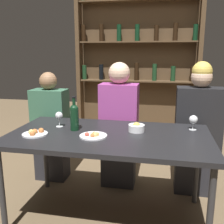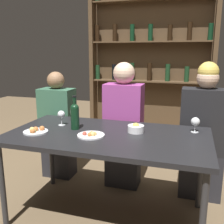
{
  "view_description": "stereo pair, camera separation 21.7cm",
  "coord_description": "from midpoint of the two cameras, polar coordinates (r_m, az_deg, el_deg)",
  "views": [
    {
      "loc": [
        0.42,
        -1.94,
        1.37
      ],
      "look_at": [
        0.0,
        0.13,
        0.89
      ],
      "focal_mm": 42.0,
      "sensor_mm": 36.0,
      "label": 1
    },
    {
      "loc": [
        0.63,
        -1.89,
        1.37
      ],
      "look_at": [
        0.0,
        0.13,
        0.89
      ],
      "focal_mm": 42.0,
      "sensor_mm": 36.0,
      "label": 2
    }
  ],
  "objects": [
    {
      "name": "wine_bottle",
      "position": [
        2.19,
        -11.02,
        -0.86
      ],
      "size": [
        0.07,
        0.07,
        0.28
      ],
      "color": "black",
      "rests_on": "dining_table"
    },
    {
      "name": "wine_glass_1",
      "position": [
        2.24,
        14.68,
        -1.72
      ],
      "size": [
        0.07,
        0.07,
        0.12
      ],
      "color": "silver",
      "rests_on": "dining_table"
    },
    {
      "name": "seated_person_center",
      "position": [
        2.67,
        -0.81,
        -3.68
      ],
      "size": [
        0.38,
        0.22,
        1.28
      ],
      "color": "#26262B",
      "rests_on": "ground_plane"
    },
    {
      "name": "seated_person_right",
      "position": [
        2.62,
        15.89,
        -4.35
      ],
      "size": [
        0.43,
        0.22,
        1.29
      ],
      "color": "#26262B",
      "rests_on": "ground_plane"
    },
    {
      "name": "snack_bowl",
      "position": [
        2.14,
        2.47,
        -3.46
      ],
      "size": [
        0.13,
        0.13,
        0.08
      ],
      "color": "white",
      "rests_on": "dining_table"
    },
    {
      "name": "food_plate_0",
      "position": [
        2.17,
        -19.2,
        -4.43
      ],
      "size": [
        0.2,
        0.2,
        0.05
      ],
      "color": "silver",
      "rests_on": "dining_table"
    },
    {
      "name": "wine_rack_wall",
      "position": [
        4.0,
        3.9,
        10.72
      ],
      "size": [
        1.83,
        0.21,
        2.35
      ],
      "color": "#4C3823",
      "rests_on": "ground_plane"
    },
    {
      "name": "ground_plane",
      "position": [
        2.41,
        -3.42,
        -21.77
      ],
      "size": [
        10.0,
        10.0,
        0.0
      ],
      "primitive_type": "plane",
      "color": "brown"
    },
    {
      "name": "seated_person_left",
      "position": [
        2.93,
        -15.26,
        -3.85
      ],
      "size": [
        0.37,
        0.22,
        1.17
      ],
      "color": "#26262B",
      "rests_on": "ground_plane"
    },
    {
      "name": "food_plate_1",
      "position": [
        2.02,
        -7.15,
        -5.15
      ],
      "size": [
        0.21,
        0.21,
        0.04
      ],
      "color": "white",
      "rests_on": "dining_table"
    },
    {
      "name": "dining_table",
      "position": [
        2.1,
        -3.67,
        -6.25
      ],
      "size": [
        1.6,
        0.86,
        0.74
      ],
      "color": "black",
      "rests_on": "ground_plane"
    },
    {
      "name": "wine_glass_0",
      "position": [
        2.33,
        -14.1,
        -0.9
      ],
      "size": [
        0.06,
        0.06,
        0.13
      ],
      "color": "silver",
      "rests_on": "dining_table"
    }
  ]
}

